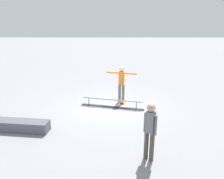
% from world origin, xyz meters
% --- Properties ---
extents(ground_plane, '(60.00, 60.00, 0.00)m').
position_xyz_m(ground_plane, '(0.00, 0.00, 0.00)').
color(ground_plane, gray).
extents(grind_rail, '(2.81, 0.87, 0.38)m').
position_xyz_m(grind_rail, '(-0.01, 0.05, 0.17)').
color(grind_rail, black).
rests_on(grind_rail, ground_plane).
extents(skate_ledge, '(2.52, 0.77, 0.38)m').
position_xyz_m(skate_ledge, '(3.44, 2.12, 0.19)').
color(skate_ledge, '#595960').
rests_on(skate_ledge, ground_plane).
extents(skater_main, '(1.35, 0.42, 1.70)m').
position_xyz_m(skater_main, '(-0.44, -0.60, 0.99)').
color(skater_main, slate).
rests_on(skater_main, ground_plane).
extents(skateboard_main, '(0.27, 0.80, 0.09)m').
position_xyz_m(skateboard_main, '(-0.47, -0.67, 0.07)').
color(skateboard_main, orange).
rests_on(skateboard_main, ground_plane).
extents(bystander_grey_shirt, '(0.36, 0.29, 1.72)m').
position_xyz_m(bystander_grey_shirt, '(-1.06, 3.81, 0.97)').
color(bystander_grey_shirt, brown).
rests_on(bystander_grey_shirt, ground_plane).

